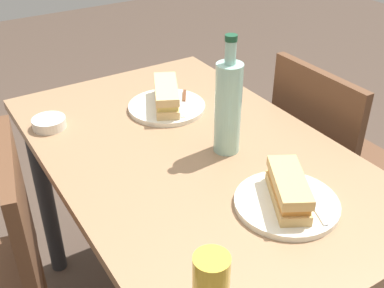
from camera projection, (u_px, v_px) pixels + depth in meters
name	position (u px, v px, depth m)	size (l,w,h in m)	color
dining_table	(192.00, 185.00, 1.38)	(1.18, 0.74, 0.75)	#997251
chair_far	(327.00, 162.00, 1.70)	(0.40, 0.40, 0.88)	brown
plate_near	(287.00, 203.00, 1.11)	(0.25, 0.25, 0.01)	silver
baguette_sandwich_near	(288.00, 189.00, 1.09)	(0.19, 0.15, 0.07)	tan
knife_near	(309.00, 196.00, 1.11)	(0.17, 0.08, 0.01)	silver
plate_far	(167.00, 107.00, 1.52)	(0.25, 0.25, 0.01)	silver
baguette_sandwich_far	(166.00, 95.00, 1.50)	(0.22, 0.15, 0.07)	#DBB77A
knife_far	(184.00, 102.00, 1.53)	(0.16, 0.11, 0.01)	silver
water_bottle	(228.00, 106.00, 1.25)	(0.07, 0.07, 0.33)	#99C6B7
olive_bowl	(49.00, 123.00, 1.42)	(0.10, 0.10, 0.03)	silver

